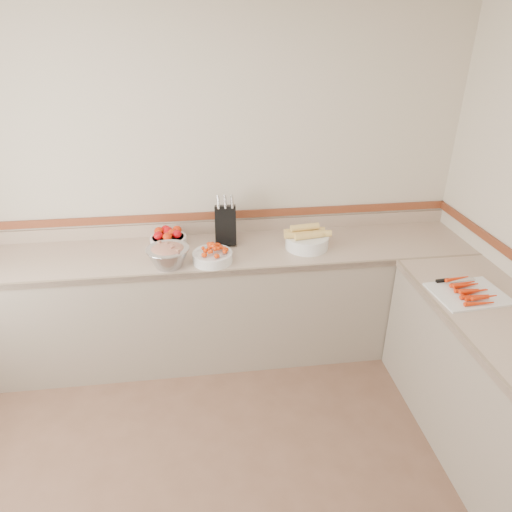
{
  "coord_description": "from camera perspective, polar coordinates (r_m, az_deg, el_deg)",
  "views": [
    {
      "loc": [
        -0.0,
        -1.35,
        2.39
      ],
      "look_at": [
        0.35,
        1.35,
        1.0
      ],
      "focal_mm": 32.0,
      "sensor_mm": 36.0,
      "label": 1
    }
  ],
  "objects": [
    {
      "name": "back_wall",
      "position": [
        3.52,
        -7.12,
        8.83
      ],
      "size": [
        4.0,
        0.0,
        4.0
      ],
      "primitive_type": "plane",
      "rotation": [
        1.57,
        0.0,
        0.0
      ],
      "color": "beige",
      "rests_on": "ground_plane"
    },
    {
      "name": "knife_block",
      "position": [
        3.42,
        -3.81,
        4.04
      ],
      "size": [
        0.17,
        0.2,
        0.38
      ],
      "color": "black",
      "rests_on": "counter_back"
    },
    {
      "name": "rhubarb_bowl",
      "position": [
        3.16,
        -10.92,
        0.13
      ],
      "size": [
        0.29,
        0.29,
        0.17
      ],
      "color": "#B2B2BA",
      "rests_on": "counter_back"
    },
    {
      "name": "cutting_board",
      "position": [
        3.1,
        25.07,
        -4.15
      ],
      "size": [
        0.45,
        0.37,
        0.06
      ],
      "color": "white",
      "rests_on": "counter_right"
    },
    {
      "name": "cherry_tomato_bowl",
      "position": [
        3.19,
        -5.43,
        0.12
      ],
      "size": [
        0.28,
        0.28,
        0.15
      ],
      "color": "white",
      "rests_on": "counter_back"
    },
    {
      "name": "corn_bowl",
      "position": [
        3.39,
        6.37,
        2.12
      ],
      "size": [
        0.35,
        0.32,
        0.19
      ],
      "color": "white",
      "rests_on": "counter_back"
    },
    {
      "name": "tomato_bowl",
      "position": [
        3.47,
        -10.91,
        2.21
      ],
      "size": [
        0.27,
        0.27,
        0.13
      ],
      "color": "white",
      "rests_on": "counter_back"
    },
    {
      "name": "counter_back",
      "position": [
        3.59,
        -6.26,
        -5.74
      ],
      "size": [
        4.0,
        0.65,
        1.08
      ],
      "color": "tan",
      "rests_on": "ground_plane"
    }
  ]
}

